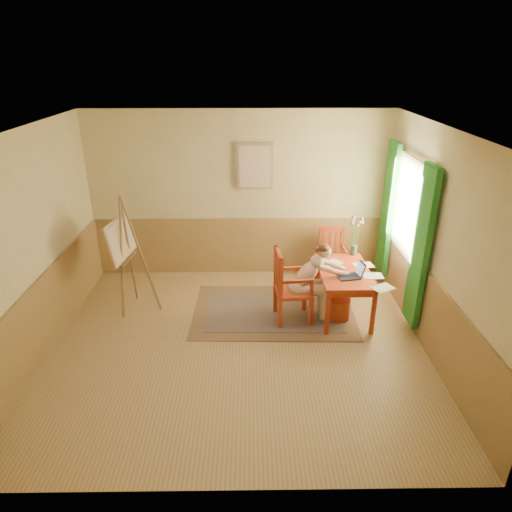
{
  "coord_description": "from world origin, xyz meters",
  "views": [
    {
      "loc": [
        0.18,
        -5.12,
        3.58
      ],
      "look_at": [
        0.25,
        0.55,
        1.05
      ],
      "focal_mm": 32.0,
      "sensor_mm": 36.0,
      "label": 1
    }
  ],
  "objects_px": {
    "table": "(344,276)",
    "easel": "(123,244)",
    "chair_left": "(290,286)",
    "figure": "(312,278)",
    "chair_back": "(332,257)",
    "laptop": "(352,274)"
  },
  "relations": [
    {
      "from": "table",
      "to": "easel",
      "type": "height_order",
      "value": "easel"
    },
    {
      "from": "chair_left",
      "to": "figure",
      "type": "height_order",
      "value": "figure"
    },
    {
      "from": "chair_left",
      "to": "chair_back",
      "type": "bearing_deg",
      "value": 55.67
    },
    {
      "from": "table",
      "to": "laptop",
      "type": "xyz_separation_m",
      "value": [
        0.07,
        -0.21,
        0.13
      ]
    },
    {
      "from": "laptop",
      "to": "easel",
      "type": "distance_m",
      "value": 3.3
    },
    {
      "from": "chair_left",
      "to": "chair_back",
      "type": "xyz_separation_m",
      "value": [
        0.81,
        1.18,
        -0.07
      ]
    },
    {
      "from": "chair_back",
      "to": "figure",
      "type": "distance_m",
      "value": 1.26
    },
    {
      "from": "figure",
      "to": "laptop",
      "type": "xyz_separation_m",
      "value": [
        0.55,
        -0.1,
        0.11
      ]
    },
    {
      "from": "chair_left",
      "to": "chair_back",
      "type": "height_order",
      "value": "chair_left"
    },
    {
      "from": "table",
      "to": "chair_back",
      "type": "distance_m",
      "value": 1.04
    },
    {
      "from": "table",
      "to": "laptop",
      "type": "height_order",
      "value": "laptop"
    },
    {
      "from": "table",
      "to": "chair_back",
      "type": "xyz_separation_m",
      "value": [
        0.01,
        1.03,
        -0.16
      ]
    },
    {
      "from": "chair_left",
      "to": "laptop",
      "type": "bearing_deg",
      "value": -3.92
    },
    {
      "from": "table",
      "to": "easel",
      "type": "relative_size",
      "value": 0.67
    },
    {
      "from": "figure",
      "to": "easel",
      "type": "relative_size",
      "value": 0.66
    },
    {
      "from": "table",
      "to": "figure",
      "type": "distance_m",
      "value": 0.49
    },
    {
      "from": "laptop",
      "to": "easel",
      "type": "relative_size",
      "value": 0.22
    },
    {
      "from": "figure",
      "to": "chair_left",
      "type": "bearing_deg",
      "value": -172.91
    },
    {
      "from": "figure",
      "to": "easel",
      "type": "distance_m",
      "value": 2.76
    },
    {
      "from": "figure",
      "to": "laptop",
      "type": "distance_m",
      "value": 0.57
    },
    {
      "from": "chair_back",
      "to": "laptop",
      "type": "distance_m",
      "value": 1.28
    },
    {
      "from": "table",
      "to": "figure",
      "type": "height_order",
      "value": "figure"
    }
  ]
}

